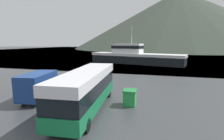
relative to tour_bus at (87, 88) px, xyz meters
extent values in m
plane|color=#3D5160|center=(2.91, 136.84, -1.82)|extent=(240.00, 240.00, 0.00)
cone|color=#333D33|center=(21.12, 168.06, 24.89)|extent=(193.63, 193.63, 53.42)
cube|color=#146B3D|center=(0.00, -0.01, -0.88)|extent=(3.45, 10.51, 0.97)
cube|color=black|center=(0.00, -0.01, 0.16)|extent=(3.38, 10.30, 1.11)
cube|color=silver|center=(0.00, -0.01, 1.06)|extent=(3.45, 10.51, 0.70)
cube|color=black|center=(-0.48, 5.14, -0.03)|extent=(2.20, 0.26, 1.50)
cylinder|color=black|center=(-1.43, 3.48, -1.37)|extent=(0.38, 0.92, 0.90)
cylinder|color=black|center=(0.76, 3.69, -1.37)|extent=(0.38, 0.92, 0.90)
cylinder|color=black|center=(-0.76, -3.71, -1.37)|extent=(0.38, 0.92, 0.90)
cylinder|color=black|center=(1.43, -3.51, -1.37)|extent=(0.38, 0.92, 0.90)
cube|color=navy|center=(-5.46, 0.94, -0.34)|extent=(2.69, 4.69, 2.25)
cube|color=navy|center=(-5.95, 4.07, -0.85)|extent=(2.30, 2.19, 1.24)
cube|color=black|center=(-5.81, 3.15, 0.16)|extent=(1.72, 0.33, 0.79)
cylinder|color=black|center=(-6.81, 3.68, -1.47)|extent=(0.33, 0.73, 0.70)
cylinder|color=black|center=(-5.02, 3.96, -1.47)|extent=(0.33, 0.73, 0.70)
cylinder|color=black|center=(-6.20, -0.20, -1.47)|extent=(0.33, 0.73, 0.70)
cylinder|color=black|center=(-4.41, 0.08, -1.47)|extent=(0.33, 0.73, 0.70)
cube|color=black|center=(-0.40, 32.63, -0.50)|extent=(24.72, 10.57, 2.65)
cube|color=white|center=(-0.40, 32.63, 0.50)|extent=(24.97, 10.68, 0.66)
cube|color=white|center=(-2.75, 33.22, 2.08)|extent=(8.36, 5.16, 2.51)
cube|color=black|center=(-2.75, 33.22, 2.46)|extent=(8.53, 5.29, 0.75)
cylinder|color=#B2B2B7|center=(-1.62, 32.94, 5.56)|extent=(0.20, 0.20, 4.45)
cube|color=green|center=(3.22, 1.86, -1.20)|extent=(1.03, 1.13, 1.25)
cube|color=#227D3C|center=(3.22, 1.86, -0.50)|extent=(1.13, 1.24, 0.14)
camera|label=1|loc=(5.60, -12.78, 3.65)|focal=28.00mm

